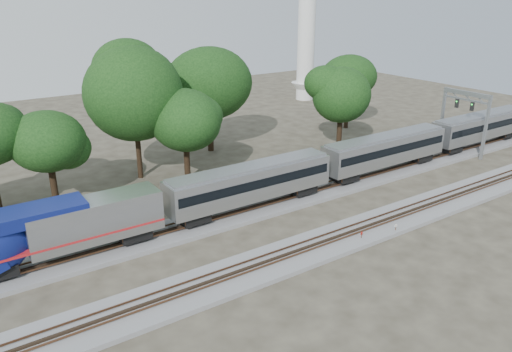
{
  "coord_description": "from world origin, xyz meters",
  "views": [
    {
      "loc": [
        -27.97,
        -33.88,
        21.96
      ],
      "look_at": [
        -1.59,
        5.0,
        4.31
      ],
      "focal_mm": 35.0,
      "sensor_mm": 36.0,
      "label": 1
    }
  ],
  "objects": [
    {
      "name": "tree_5",
      "position": [
        5.39,
        26.94,
        9.67
      ],
      "size": [
        9.84,
        9.84,
        13.88
      ],
      "color": "black",
      "rests_on": "ground"
    },
    {
      "name": "tree_7",
      "position": [
        30.47,
        25.26,
        8.55
      ],
      "size": [
        8.7,
        8.7,
        12.27
      ],
      "color": "black",
      "rests_on": "ground"
    },
    {
      "name": "tree_6",
      "position": [
        20.45,
        16.31,
        8.16
      ],
      "size": [
        8.31,
        8.31,
        11.71
      ],
      "color": "black",
      "rests_on": "ground"
    },
    {
      "name": "track_near",
      "position": [
        0.0,
        -4.0,
        0.21
      ],
      "size": [
        160.0,
        5.0,
        0.73
      ],
      "color": "slate",
      "rests_on": "ground"
    },
    {
      "name": "ground",
      "position": [
        0.0,
        0.0,
        0.0
      ],
      "size": [
        160.0,
        160.0,
        0.0
      ],
      "primitive_type": "plane",
      "color": "#383328",
      "rests_on": "ground"
    },
    {
      "name": "signal_gantry",
      "position": [
        34.07,
        6.0,
        6.46
      ],
      "size": [
        0.62,
        7.29,
        8.87
      ],
      "color": "gray",
      "rests_on": "ground"
    },
    {
      "name": "switch_stand_red",
      "position": [
        3.15,
        -5.34,
        0.66
      ],
      "size": [
        0.33,
        0.1,
        1.03
      ],
      "rotation": [
        0.0,
        0.0,
        0.21
      ],
      "color": "#512D19",
      "rests_on": "ground"
    },
    {
      "name": "tree_4",
      "position": [
        -2.89,
        17.94,
        7.56
      ],
      "size": [
        7.71,
        7.71,
        10.87
      ],
      "color": "black",
      "rests_on": "ground"
    },
    {
      "name": "track_far",
      "position": [
        0.0,
        6.0,
        0.21
      ],
      "size": [
        160.0,
        5.0,
        0.73
      ],
      "color": "slate",
      "rests_on": "ground"
    },
    {
      "name": "train",
      "position": [
        38.66,
        6.0,
        3.38
      ],
      "size": [
        136.64,
        3.34,
        4.92
      ],
      "color": "#ABADB2",
      "rests_on": "ground"
    },
    {
      "name": "switch_lever",
      "position": [
        6.46,
        -5.2,
        0.15
      ],
      "size": [
        0.55,
        0.4,
        0.3
      ],
      "primitive_type": "cube",
      "rotation": [
        0.0,
        0.0,
        -0.22
      ],
      "color": "#512D19",
      "rests_on": "ground"
    },
    {
      "name": "switch_stand_white",
      "position": [
        7.01,
        -6.03,
        0.66
      ],
      "size": [
        0.33,
        0.06,
        1.03
      ],
      "rotation": [
        0.0,
        0.0,
        -0.08
      ],
      "color": "#512D19",
      "rests_on": "ground"
    },
    {
      "name": "tree_2",
      "position": [
        -18.15,
        18.86,
        7.3
      ],
      "size": [
        7.44,
        7.44,
        10.49
      ],
      "color": "black",
      "rests_on": "ground"
    },
    {
      "name": "tree_3",
      "position": [
        -7.29,
        22.14,
        10.47
      ],
      "size": [
        10.65,
        10.65,
        15.02
      ],
      "color": "black",
      "rests_on": "ground"
    }
  ]
}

